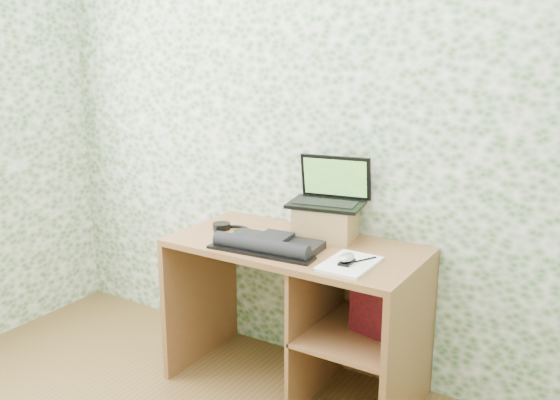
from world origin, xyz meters
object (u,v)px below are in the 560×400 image
Objects in this scene: desk at (312,298)px; riser at (326,222)px; laptop at (330,193)px; notepad at (349,264)px; keyboard at (269,244)px.

riser reaches higher than desk.
notepad is (0.26, -0.31, -0.21)m from laptop.
laptop reaches higher than desk.
desk is 0.51m from laptop.
riser is 0.32m from keyboard.
riser reaches higher than notepad.
laptop is (-0.00, 0.04, 0.14)m from riser.
laptop reaches higher than riser.
laptop is at bearing 88.60° from desk.
keyboard is at bearing -178.77° from notepad.
riser is 0.71× the size of laptop.
desk is at bearing -91.85° from riser.
laptop is 1.34× the size of notepad.
riser is at bearing 88.15° from desk.
desk is 3.12× the size of laptop.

